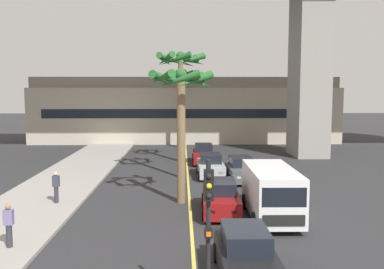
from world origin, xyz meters
TOP-DOWN VIEW (x-y plane):
  - sidewalk_left at (-8.00, 16.00)m, footprint 4.80×80.00m
  - lane_stripe_center at (0.00, 24.00)m, footprint 0.14×56.00m
  - pier_building_backdrop at (0.00, 47.53)m, footprint 34.75×8.04m
  - car_queue_front at (1.57, 26.19)m, footprint 1.87×4.12m
  - car_queue_second at (1.60, 10.29)m, footprint 1.85×4.11m
  - car_queue_third at (1.38, 31.58)m, footprint 1.89×4.13m
  - car_queue_fourth at (3.49, 24.78)m, footprint 1.90×4.13m
  - car_queue_fifth at (1.47, 17.43)m, footprint 1.96×4.16m
  - delivery_van at (3.70, 16.38)m, footprint 2.21×5.27m
  - traffic_light_median_near at (0.25, 7.58)m, footprint 0.24×0.37m
  - palm_tree_near_median at (-0.44, 32.43)m, footprint 3.02×3.04m
  - palm_tree_mid_median at (-0.47, 25.83)m, footprint 3.45×3.49m
  - palm_tree_far_median at (-0.44, 19.28)m, footprint 3.46×3.48m
  - palm_tree_farthest_median at (-0.26, 40.67)m, footprint 2.90×2.95m
  - pedestrian_near_crosswalk at (-6.75, 12.68)m, footprint 0.34×0.22m
  - pedestrian_mid_block at (-6.86, 18.90)m, footprint 0.34×0.22m

SIDE VIEW (x-z plane):
  - lane_stripe_center at x=0.00m, z-range 0.00..0.01m
  - sidewalk_left at x=-8.00m, z-range 0.00..0.15m
  - car_queue_front at x=1.57m, z-range -0.06..1.50m
  - car_queue_second at x=1.60m, z-range -0.06..1.50m
  - car_queue_third at x=1.38m, z-range -0.06..1.50m
  - car_queue_fourth at x=3.49m, z-range -0.06..1.50m
  - car_queue_fifth at x=1.47m, z-range -0.06..1.50m
  - pedestrian_near_crosswalk at x=-6.75m, z-range 0.19..1.81m
  - pedestrian_mid_block at x=-6.86m, z-range 0.19..1.81m
  - delivery_van at x=3.70m, z-range 0.11..2.47m
  - traffic_light_median_near at x=0.25m, z-range 0.61..4.81m
  - pier_building_backdrop at x=0.00m, z-range -0.06..7.37m
  - palm_tree_far_median at x=-0.44m, z-range 2.04..9.06m
  - palm_tree_near_median at x=-0.44m, z-range 2.16..9.48m
  - palm_tree_farthest_median at x=-0.26m, z-range 2.44..10.51m
  - palm_tree_mid_median at x=-0.47m, z-range 2.81..11.31m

